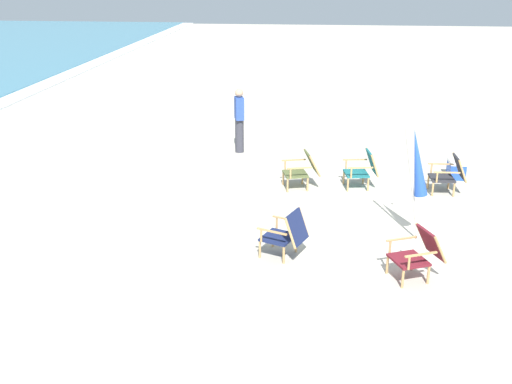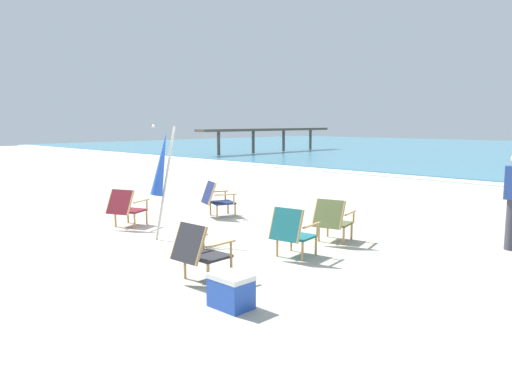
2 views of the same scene
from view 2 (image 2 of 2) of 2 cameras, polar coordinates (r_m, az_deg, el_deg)
The scene contains 10 objects.
ground_plane at distance 9.22m, azimuth -7.35°, elevation -5.49°, with size 80.00×80.00×0.00m, color #B7AF9E.
surf_band at distance 19.38m, azimuth 22.62°, elevation 1.14°, with size 80.00×1.10×0.06m, color white.
beach_chair_mid_center at distance 10.52m, azimuth -14.64°, elevation -1.64°, with size 0.82×0.91×0.79m.
beach_chair_back_right at distance 7.92m, azimuth 4.13°, elevation -4.49°, with size 0.67×0.76×0.82m.
beach_chair_front_left at distance 11.32m, azimuth -4.57°, elevation -0.70°, with size 0.79×0.85×0.81m.
beach_chair_front_right at distance 9.00m, azimuth 8.73°, elevation -3.08°, with size 0.74×0.86×0.79m.
beach_chair_back_left at distance 6.79m, azimuth -6.50°, elevation -6.65°, with size 0.61×0.72×0.81m.
umbrella_furled_blue at distance 9.17m, azimuth -10.75°, elevation 3.05°, with size 0.36×0.51×2.10m.
cooler_box at distance 5.90m, azimuth -2.88°, elevation -11.21°, with size 0.49×0.35×0.40m.
pier_distant at distance 34.08m, azimuth 1.48°, elevation 6.97°, with size 0.90×12.16×1.71m.
Camera 2 is at (7.04, -5.56, 2.14)m, focal length 35.00 mm.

